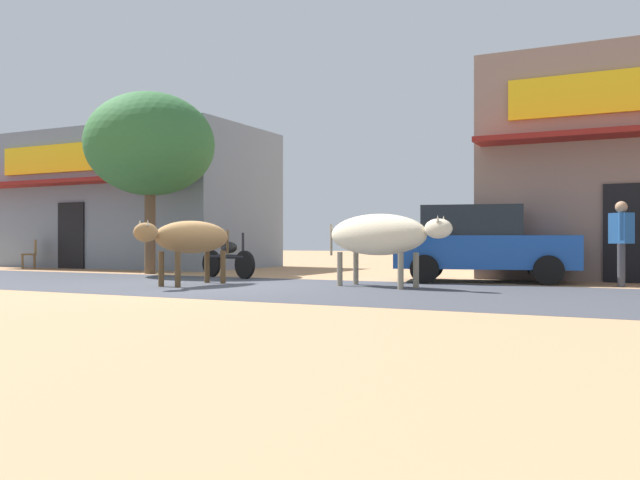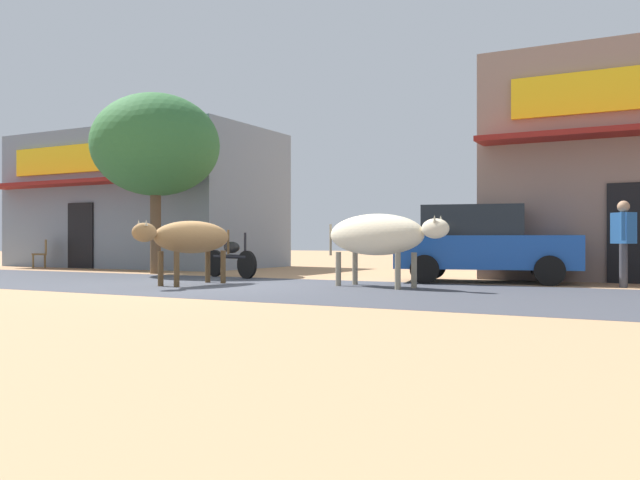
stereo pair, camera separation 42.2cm
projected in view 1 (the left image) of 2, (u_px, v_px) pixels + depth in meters
The scene contains 10 objects.
ground at pixel (210, 285), 13.21m from camera, with size 80.00×80.00×0.00m, color tan.
asphalt_road at pixel (210, 285), 13.21m from camera, with size 72.00×5.28×0.00m, color #3E4049.
storefront_left_cafe at pixel (136, 201), 22.83m from camera, with size 8.99×5.50×4.52m.
roadside_tree at pixel (150, 145), 17.77m from camera, with size 3.44×3.44×4.86m.
parked_hatchback_car at pixel (481, 243), 14.35m from camera, with size 4.06×2.55×1.64m.
parked_motorcycle at pixel (228, 258), 15.85m from camera, with size 1.87×0.67×1.08m.
cow_near_brown at pixel (191, 238), 13.25m from camera, with size 0.79×2.67×1.29m.
cow_far_dark at pixel (379, 235), 12.73m from camera, with size 2.79×1.29×1.41m.
pedestrian_by_shop at pixel (621, 237), 12.80m from camera, with size 0.47×0.61×1.65m.
cafe_chair_near_tree at pixel (31, 252), 21.09m from camera, with size 0.61×0.61×0.92m.
Camera 1 is at (7.81, -10.88, 0.90)m, focal length 37.24 mm.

